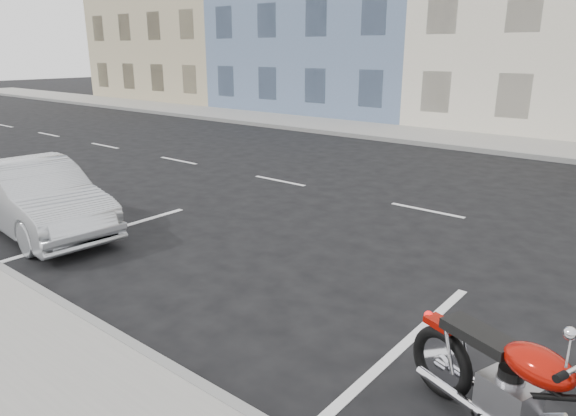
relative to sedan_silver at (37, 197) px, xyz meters
The scene contains 6 objects.
ground 8.99m from the sedan_silver, 39.34° to the left, with size 120.00×120.00×0.00m, color black.
sidewalk_far 14.53m from the sedan_silver, 82.33° to the left, with size 80.00×3.40×0.15m, color gray.
curb_near 2.41m from the sedan_silver, 34.14° to the right, with size 80.00×0.12×0.16m, color gray.
curb_far 12.85m from the sedan_silver, 81.31° to the left, with size 80.00×0.12×0.16m, color gray.
bldg_far_west 29.59m from the sedan_silver, 130.93° to the left, with size 12.00×12.00×12.00m, color tan.
sedan_silver is the anchor object (origin of this frame).
Camera 1 is at (2.19, -9.70, 3.17)m, focal length 32.00 mm.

